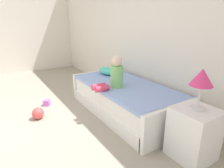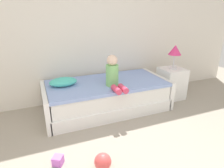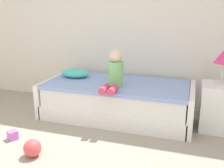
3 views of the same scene
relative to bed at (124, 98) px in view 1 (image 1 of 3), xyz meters
name	(u,v)px [view 1 (image 1 of 3)]	position (x,y,z in m)	size (l,w,h in m)	color
wall_rear	(142,24)	(-0.32, 0.60, 1.20)	(7.20, 0.10, 2.90)	silver
bed	(124,98)	(0.00, 0.00, 0.00)	(2.11, 1.00, 0.50)	white
nightstand	(193,134)	(1.35, -0.03, 0.05)	(0.44, 0.44, 0.60)	white
table_lamp	(202,79)	(1.35, -0.03, 0.69)	(0.24, 0.24, 0.45)	silver
child_figure	(114,75)	(0.03, -0.23, 0.46)	(0.20, 0.51, 0.50)	#7FC672
pillow	(108,71)	(-0.71, 0.10, 0.32)	(0.44, 0.30, 0.13)	#4CCCBC
toy_ball	(38,113)	(-0.54, -1.32, -0.15)	(0.19, 0.19, 0.19)	#E54C4C
toy_block	(47,103)	(-0.99, -1.07, -0.19)	(0.11, 0.11, 0.11)	#CC66D8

